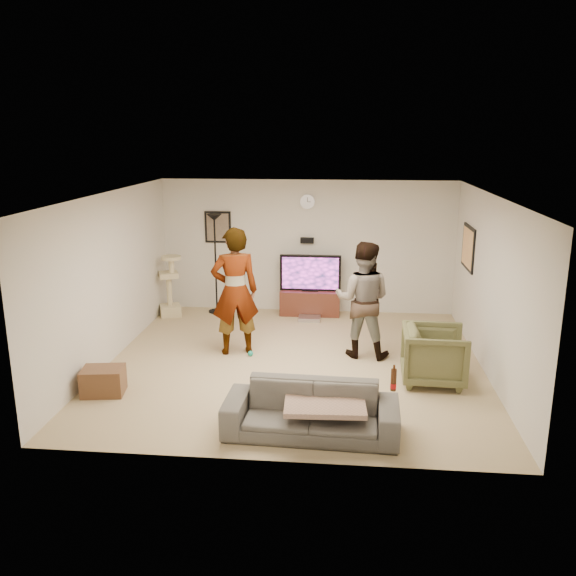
# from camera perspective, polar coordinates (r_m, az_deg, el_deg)

# --- Properties ---
(floor) EXTENTS (5.50, 5.50, 0.02)m
(floor) POSITION_cam_1_polar(r_m,az_deg,el_deg) (8.93, 0.61, -7.27)
(floor) COLOR tan
(floor) RESTS_ON ground
(ceiling) EXTENTS (5.50, 5.50, 0.02)m
(ceiling) POSITION_cam_1_polar(r_m,az_deg,el_deg) (8.32, 0.65, 9.05)
(ceiling) COLOR white
(ceiling) RESTS_ON wall_back
(wall_back) EXTENTS (5.50, 0.04, 2.50)m
(wall_back) POSITION_cam_1_polar(r_m,az_deg,el_deg) (11.22, 1.86, 3.99)
(wall_back) COLOR silver
(wall_back) RESTS_ON floor
(wall_front) EXTENTS (5.50, 0.04, 2.50)m
(wall_front) POSITION_cam_1_polar(r_m,az_deg,el_deg) (5.92, -1.70, -5.84)
(wall_front) COLOR silver
(wall_front) RESTS_ON floor
(wall_left) EXTENTS (0.04, 5.50, 2.50)m
(wall_left) POSITION_cam_1_polar(r_m,az_deg,el_deg) (9.18, -16.73, 0.98)
(wall_left) COLOR silver
(wall_left) RESTS_ON floor
(wall_right) EXTENTS (0.04, 5.50, 2.50)m
(wall_right) POSITION_cam_1_polar(r_m,az_deg,el_deg) (8.75, 18.89, 0.14)
(wall_right) COLOR silver
(wall_right) RESTS_ON floor
(wall_clock) EXTENTS (0.26, 0.04, 0.26)m
(wall_clock) POSITION_cam_1_polar(r_m,az_deg,el_deg) (11.06, 1.88, 8.29)
(wall_clock) COLOR white
(wall_clock) RESTS_ON wall_back
(wall_speaker) EXTENTS (0.25, 0.10, 0.10)m
(wall_speaker) POSITION_cam_1_polar(r_m,az_deg,el_deg) (11.13, 1.84, 4.59)
(wall_speaker) COLOR black
(wall_speaker) RESTS_ON wall_back
(picture_back) EXTENTS (0.42, 0.03, 0.52)m
(picture_back) POSITION_cam_1_polar(r_m,az_deg,el_deg) (11.37, -6.76, 5.83)
(picture_back) COLOR #6A5B4B
(picture_back) RESTS_ON wall_back
(picture_right) EXTENTS (0.03, 0.78, 0.62)m
(picture_right) POSITION_cam_1_polar(r_m,az_deg,el_deg) (10.22, 16.92, 3.74)
(picture_right) COLOR #F5AA69
(picture_right) RESTS_ON wall_right
(tv_stand) EXTENTS (1.12, 0.45, 0.47)m
(tv_stand) POSITION_cam_1_polar(r_m,az_deg,el_deg) (11.21, 2.14, -1.37)
(tv_stand) COLOR #472117
(tv_stand) RESTS_ON floor
(console_box) EXTENTS (0.40, 0.30, 0.07)m
(console_box) POSITION_cam_1_polar(r_m,az_deg,el_deg) (10.89, 2.08, -2.94)
(console_box) COLOR silver
(console_box) RESTS_ON floor
(tv) EXTENTS (1.14, 0.08, 0.67)m
(tv) POSITION_cam_1_polar(r_m,az_deg,el_deg) (11.06, 2.17, 1.47)
(tv) COLOR black
(tv) RESTS_ON tv_stand
(tv_screen) EXTENTS (1.05, 0.01, 0.59)m
(tv_screen) POSITION_cam_1_polar(r_m,az_deg,el_deg) (11.02, 2.15, 1.42)
(tv_screen) COLOR #ED3CD3
(tv_screen) RESTS_ON tv
(floor_lamp) EXTENTS (0.32, 0.32, 1.88)m
(floor_lamp) POSITION_cam_1_polar(r_m,az_deg,el_deg) (11.25, -6.97, 2.29)
(floor_lamp) COLOR black
(floor_lamp) RESTS_ON floor
(cat_tree) EXTENTS (0.48, 0.48, 1.16)m
(cat_tree) POSITION_cam_1_polar(r_m,az_deg,el_deg) (11.24, -11.36, 0.22)
(cat_tree) COLOR beige
(cat_tree) RESTS_ON floor
(person_left) EXTENTS (0.83, 0.67, 1.98)m
(person_left) POSITION_cam_1_polar(r_m,az_deg,el_deg) (9.07, -5.13, -0.33)
(person_left) COLOR #9696A5
(person_left) RESTS_ON floor
(person_right) EXTENTS (0.96, 0.80, 1.78)m
(person_right) POSITION_cam_1_polar(r_m,az_deg,el_deg) (9.02, 7.20, -1.12)
(person_right) COLOR #43668E
(person_right) RESTS_ON floor
(sofa) EXTENTS (1.99, 0.84, 0.57)m
(sofa) POSITION_cam_1_polar(r_m,az_deg,el_deg) (6.84, 2.24, -11.68)
(sofa) COLOR #514E4A
(sofa) RESTS_ON floor
(throw_blanket) EXTENTS (0.93, 0.75, 0.06)m
(throw_blanket) POSITION_cam_1_polar(r_m,az_deg,el_deg) (6.79, 3.56, -10.97)
(throw_blanket) COLOR tan
(throw_blanket) RESTS_ON sofa
(beer_bottle) EXTENTS (0.06, 0.06, 0.25)m
(beer_bottle) POSITION_cam_1_polar(r_m,az_deg,el_deg) (6.69, 10.11, -8.69)
(beer_bottle) COLOR #3E1E0C
(beer_bottle) RESTS_ON sofa
(armchair) EXTENTS (0.89, 0.86, 0.78)m
(armchair) POSITION_cam_1_polar(r_m,az_deg,el_deg) (8.37, 13.87, -6.30)
(armchair) COLOR brown
(armchair) RESTS_ON floor
(side_table) EXTENTS (0.59, 0.47, 0.35)m
(side_table) POSITION_cam_1_polar(r_m,az_deg,el_deg) (8.23, -17.33, -8.53)
(side_table) COLOR #533520
(side_table) RESTS_ON floor
(toy_ball) EXTENTS (0.08, 0.08, 0.08)m
(toy_ball) POSITION_cam_1_polar(r_m,az_deg,el_deg) (9.19, -3.63, -6.30)
(toy_ball) COLOR #178F7A
(toy_ball) RESTS_ON floor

